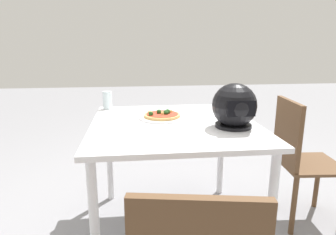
# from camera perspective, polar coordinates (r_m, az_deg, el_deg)

# --- Properties ---
(ground_plane) EXTENTS (14.00, 14.00, 0.00)m
(ground_plane) POSITION_cam_1_polar(r_m,az_deg,el_deg) (2.25, 1.06, -20.40)
(ground_plane) COLOR gray
(dining_table) EXTENTS (1.05, 1.08, 0.78)m
(dining_table) POSITION_cam_1_polar(r_m,az_deg,el_deg) (1.94, 1.15, -3.39)
(dining_table) COLOR white
(dining_table) RESTS_ON ground
(pizza_plate) EXTENTS (0.31, 0.31, 0.01)m
(pizza_plate) POSITION_cam_1_polar(r_m,az_deg,el_deg) (2.03, -1.11, -0.00)
(pizza_plate) COLOR white
(pizza_plate) RESTS_ON dining_table
(pizza) EXTENTS (0.24, 0.24, 0.05)m
(pizza) POSITION_cam_1_polar(r_m,az_deg,el_deg) (2.02, -1.12, 0.52)
(pizza) COLOR tan
(pizza) RESTS_ON pizza_plate
(motorcycle_helmet) EXTENTS (0.27, 0.27, 0.27)m
(motorcycle_helmet) POSITION_cam_1_polar(r_m,az_deg,el_deg) (1.83, 12.55, 2.07)
(motorcycle_helmet) COLOR black
(motorcycle_helmet) RESTS_ON dining_table
(drinking_glass) EXTENTS (0.07, 0.07, 0.14)m
(drinking_glass) POSITION_cam_1_polar(r_m,az_deg,el_deg) (2.35, -11.48, 3.26)
(drinking_glass) COLOR silver
(drinking_glass) RESTS_ON dining_table
(chair_side) EXTENTS (0.43, 0.43, 0.90)m
(chair_side) POSITION_cam_1_polar(r_m,az_deg,el_deg) (2.31, 23.63, -6.62)
(chair_side) COLOR brown
(chair_side) RESTS_ON ground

